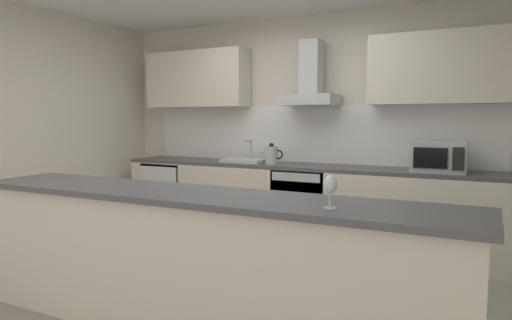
{
  "coord_description": "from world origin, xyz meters",
  "views": [
    {
      "loc": [
        1.9,
        -3.2,
        1.42
      ],
      "look_at": [
        0.07,
        0.38,
        1.05
      ],
      "focal_mm": 32.1,
      "sensor_mm": 36.0,
      "label": 1
    }
  ],
  "objects": [
    {
      "name": "range_hood",
      "position": [
        0.1,
        1.66,
        1.79
      ],
      "size": [
        0.62,
        0.45,
        0.72
      ],
      "color": "#B7BABC"
    },
    {
      "name": "sink",
      "position": [
        -0.65,
        1.54,
        0.93
      ],
      "size": [
        0.5,
        0.4,
        0.26
      ],
      "color": "silver",
      "rests_on": "counter_back"
    },
    {
      "name": "kettle",
      "position": [
        -0.3,
        1.49,
        1.01
      ],
      "size": [
        0.29,
        0.15,
        0.24
      ],
      "color": "#B7BABC",
      "rests_on": "counter_back"
    },
    {
      "name": "counter_island",
      "position": [
        0.23,
        -0.78,
        0.48
      ],
      "size": [
        3.48,
        0.64,
        0.94
      ],
      "color": "beige",
      "rests_on": "ground"
    },
    {
      "name": "refrigerator",
      "position": [
        -1.73,
        1.52,
        0.43
      ],
      "size": [
        0.58,
        0.6,
        0.85
      ],
      "color": "white",
      "rests_on": "ground"
    },
    {
      "name": "oven",
      "position": [
        0.1,
        1.53,
        0.46
      ],
      "size": [
        0.6,
        0.62,
        0.8
      ],
      "color": "slate",
      "rests_on": "ground"
    },
    {
      "name": "ground",
      "position": [
        0.0,
        0.0,
        -0.01
      ],
      "size": [
        5.93,
        4.75,
        0.02
      ],
      "primitive_type": "cube",
      "color": "gray"
    },
    {
      "name": "upper_cabinets",
      "position": [
        0.0,
        1.7,
        1.91
      ],
      "size": [
        4.28,
        0.32,
        0.7
      ],
      "color": "beige"
    },
    {
      "name": "wall_back",
      "position": [
        0.0,
        1.93,
        1.3
      ],
      "size": [
        5.93,
        0.12,
        2.6
      ],
      "primitive_type": "cube",
      "color": "silver",
      "rests_on": "ground"
    },
    {
      "name": "counter_back",
      "position": [
        0.0,
        1.55,
        0.45
      ],
      "size": [
        4.34,
        0.6,
        0.9
      ],
      "color": "beige",
      "rests_on": "ground"
    },
    {
      "name": "backsplash_tile",
      "position": [
        0.0,
        1.86,
        1.23
      ],
      "size": [
        4.19,
        0.02,
        0.66
      ],
      "primitive_type": "cube",
      "color": "white"
    },
    {
      "name": "wall_left",
      "position": [
        -2.52,
        0.0,
        1.3
      ],
      "size": [
        0.12,
        4.75,
        2.6
      ],
      "primitive_type": "cube",
      "color": "silver",
      "rests_on": "ground"
    },
    {
      "name": "microwave",
      "position": [
        1.47,
        1.5,
        1.05
      ],
      "size": [
        0.5,
        0.38,
        0.3
      ],
      "color": "#B7BABC",
      "rests_on": "counter_back"
    },
    {
      "name": "wine_glass",
      "position": [
        1.16,
        -0.9,
        1.06
      ],
      "size": [
        0.08,
        0.08,
        0.18
      ],
      "color": "silver",
      "rests_on": "counter_island"
    }
  ]
}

